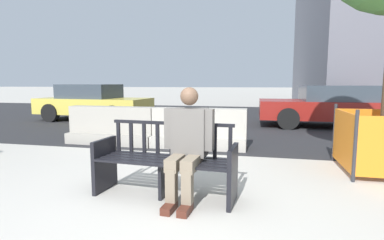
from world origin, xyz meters
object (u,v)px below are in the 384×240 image
object	(u,v)px
car_taxi_near	(93,102)
car_sedan_mid	(331,106)
seated_person	(187,142)
jersey_barrier_left	(112,128)
jersey_barrier_centre	(199,132)
street_bench	(165,164)

from	to	relation	value
car_taxi_near	car_sedan_mid	xyz separation A→B (m)	(8.15, 0.20, -0.01)
seated_person	car_sedan_mid	distance (m)	7.44
seated_person	jersey_barrier_left	size ratio (longest dim) A/B	0.65
jersey_barrier_centre	car_sedan_mid	bearing A→B (deg)	48.88
street_bench	car_sedan_mid	bearing A→B (deg)	63.97
jersey_barrier_centre	car_sedan_mid	world-z (taller)	car_sedan_mid
jersey_barrier_centre	car_sedan_mid	distance (m)	5.24
seated_person	jersey_barrier_left	distance (m)	3.79
jersey_barrier_centre	jersey_barrier_left	distance (m)	2.01
jersey_barrier_centre	car_sedan_mid	size ratio (longest dim) A/B	0.46
car_taxi_near	car_sedan_mid	distance (m)	8.15
jersey_barrier_centre	car_sedan_mid	xyz separation A→B (m)	(3.44, 3.94, 0.31)
seated_person	car_sedan_mid	xyz separation A→B (m)	(3.00, 6.81, -0.04)
street_bench	seated_person	size ratio (longest dim) A/B	1.31
car_sedan_mid	jersey_barrier_left	bearing A→B (deg)	-144.09
jersey_barrier_left	car_taxi_near	bearing A→B (deg)	125.75
street_bench	car_taxi_near	distance (m)	8.15
seated_person	jersey_barrier_left	xyz separation A→B (m)	(-2.45, 2.86, -0.35)
jersey_barrier_left	car_taxi_near	world-z (taller)	car_taxi_near
jersey_barrier_centre	jersey_barrier_left	xyz separation A→B (m)	(-2.01, -0.01, 0.00)
street_bench	jersey_barrier_left	world-z (taller)	street_bench
jersey_barrier_centre	car_taxi_near	xyz separation A→B (m)	(-4.71, 3.74, 0.32)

